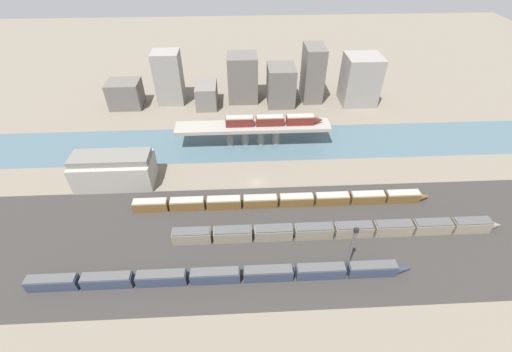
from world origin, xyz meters
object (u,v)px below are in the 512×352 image
object	(u,v)px
train_yard_near	(221,276)
train_yard_far	(283,201)
signal_tower	(351,250)
train_yard_mid	(338,230)
warehouse_building	(114,170)
train_on_bridge	(274,120)

from	to	relation	value
train_yard_near	train_yard_far	xyz separation A→B (m)	(17.59, 25.18, -0.07)
train_yard_near	signal_tower	distance (m)	31.30
train_yard_mid	train_yard_far	size ratio (longest dim) A/B	1.01
train_yard_near	train_yard_mid	world-z (taller)	train_yard_mid
train_yard_far	train_yard_near	bearing A→B (deg)	-124.94
warehouse_building	train_yard_mid	bearing A→B (deg)	-21.27
signal_tower	train_on_bridge	bearing A→B (deg)	102.71
train_yard_near	train_yard_far	distance (m)	30.72
train_on_bridge	train_yard_mid	world-z (taller)	train_on_bridge
train_yard_near	train_yard_far	bearing A→B (deg)	55.06
train_yard_near	warehouse_building	world-z (taller)	warehouse_building
train_on_bridge	signal_tower	world-z (taller)	signal_tower
train_on_bridge	signal_tower	size ratio (longest dim) A/B	2.30
train_on_bridge	signal_tower	bearing A→B (deg)	-77.29
train_yard_mid	train_yard_far	xyz separation A→B (m)	(-13.80, 12.48, -0.18)
warehouse_building	signal_tower	distance (m)	75.20
warehouse_building	signal_tower	size ratio (longest dim) A/B	1.59
train_on_bridge	train_yard_far	xyz separation A→B (m)	(-0.13, -33.51, -7.87)
train_on_bridge	train_yard_near	bearing A→B (deg)	-106.80
train_yard_near	signal_tower	size ratio (longest dim) A/B	6.00
train_on_bridge	signal_tower	distance (m)	58.96
train_yard_near	warehouse_building	size ratio (longest dim) A/B	3.77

